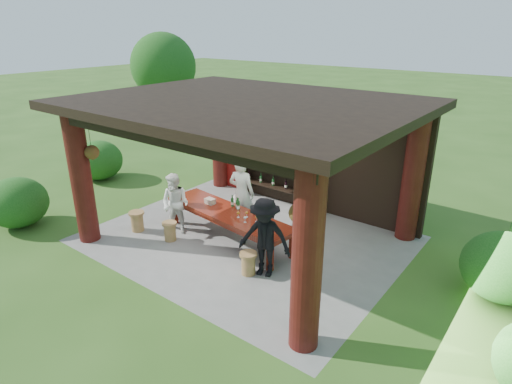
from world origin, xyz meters
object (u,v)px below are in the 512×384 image
Objects in this scene: tasting_table at (229,216)px; host at (242,193)px; stool_far_left at (137,221)px; guest_man at (265,238)px; wine_shelf at (280,165)px; guest_woman at (175,204)px; napkin_basket at (210,201)px; stool_near_left at (170,231)px; stool_near_right at (248,263)px.

tasting_table is 1.98× the size of host.
guest_man is at bearing 4.75° from stool_far_left.
wine_shelf is 1.71× the size of guest_woman.
guest_man reaches higher than tasting_table.
guest_man is at bearing -20.15° from napkin_basket.
napkin_basket is at bearing 143.57° from guest_man.
wine_shelf reaches higher than stool_near_left.
stool_near_left is 1.26m from napkin_basket.
stool_near_right is 0.32× the size of guest_woman.
wine_shelf reaches higher than guest_man.
wine_shelf is 5.35× the size of stool_near_right.
guest_woman is 0.88m from napkin_basket.
host reaches higher than stool_near_right.
stool_far_left is 0.30× the size of guest_man.
tasting_table is 0.75m from napkin_basket.
tasting_table is at bearing 26.33° from stool_far_left.
guest_man is (0.29, 0.20, 0.62)m from stool_near_right.
tasting_table is at bearing 39.79° from stool_near_left.
tasting_table is 1.74m from stool_near_right.
guest_woman is (-1.01, -3.24, -0.40)m from wine_shelf.
stool_near_left is 2.89m from guest_man.
napkin_basket is (0.63, 0.62, 0.03)m from guest_woman.
stool_near_left is at bearing -111.60° from napkin_basket.
tasting_table is 2.50m from stool_far_left.
tasting_table is 2.17× the size of guest_man.
wine_shelf reaches higher than tasting_table.
napkin_basket reaches higher than tasting_table.
stool_near_right is (1.40, -0.97, -0.37)m from tasting_table.
guest_man is 2.56m from napkin_basket.
stool_near_left is at bearing 47.83° from host.
stool_near_left is at bearing 8.09° from stool_far_left.
wine_shelf is 2.67m from napkin_basket.
guest_woman reaches higher than stool_near_left.
tasting_table is at bearing 145.13° from stool_near_right.
guest_man is (2.02, -3.50, -0.31)m from wine_shelf.
stool_far_left is at bearing -116.22° from wine_shelf.
host is at bearing 132.56° from stool_near_right.
tasting_table reaches higher than stool_far_left.
stool_far_left is at bearing -178.02° from stool_near_right.
host is (0.96, 1.68, 0.71)m from stool_near_left.
stool_near_right is 2.42m from host.
guest_woman is 3.04m from guest_man.
wine_shelf is 0.71× the size of tasting_table.
stool_near_left is (-0.80, -3.66, -0.94)m from wine_shelf.
tasting_table is 7.19× the size of stool_far_left.
guest_man reaches higher than stool_near_right.
guest_man is at bearing 34.68° from stool_near_right.
guest_man is (1.68, -0.77, 0.25)m from tasting_table.
stool_near_left is 2.06m from host.
stool_far_left is at bearing 29.47° from host.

